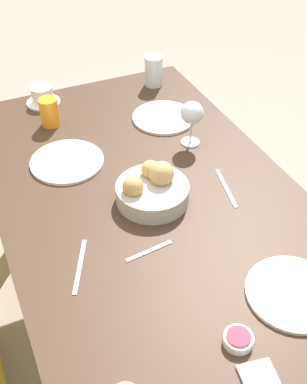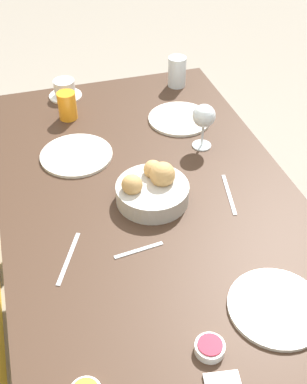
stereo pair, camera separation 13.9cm
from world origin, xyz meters
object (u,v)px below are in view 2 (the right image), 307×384
Objects in this scene: plate_far_center at (76,155)px; spoon_coffee at (139,250)px; juice_glass at (67,106)px; jam_bowl_berry at (210,348)px; water_tumbler at (177,72)px; knife_silver at (229,194)px; fork_silver at (69,258)px; plate_near_right at (180,119)px; wine_glass at (204,117)px; coffee_cup at (65,89)px; bread_basket at (153,189)px; plate_near_left at (276,307)px.

spoon_coffee is (-0.46, -0.09, -0.00)m from plate_far_center.
juice_glass is 1.04m from jam_bowl_berry.
plate_far_center reaches higher than spoon_coffee.
water_tumbler is at bearing -24.99° from spoon_coffee.
juice_glass is at bearing 34.63° from knife_silver.
knife_silver is at bearing -77.04° from fork_silver.
plate_near_right is 1.27× the size of knife_silver.
fork_silver is at bearing 144.74° from water_tumbler.
wine_glass is at bearing 172.58° from water_tumbler.
knife_silver is at bearing -28.03° from jam_bowl_berry.
coffee_cup is at bearing 52.03° from plate_near_right.
plate_near_right is at bearing -41.89° from fork_silver.
coffee_cup is 0.85m from fork_silver.
coffee_cup is (0.47, 0.39, -0.08)m from wine_glass.
jam_bowl_berry reaches higher than plate_near_right.
bread_basket is at bearing -27.13° from spoon_coffee.
coffee_cup is (0.68, 0.15, -0.01)m from bread_basket.
bread_basket reaches higher than coffee_cup.
plate_far_center reaches higher than knife_silver.
plate_near_left is 0.68m from wine_glass.
plate_near_right is at bearing -74.04° from plate_far_center.
jam_bowl_berry is at bearing -168.84° from plate_far_center.
plate_near_left is at bearing 173.48° from water_tumbler.
water_tumbler is 0.88× the size of spoon_coffee.
plate_near_right is at bearing -15.07° from jam_bowl_berry.
jam_bowl_berry reaches higher than fork_silver.
bread_basket is 0.69m from coffee_cup.
coffee_cup is (0.16, -0.01, -0.02)m from juice_glass.
knife_silver is at bearing -101.63° from bread_basket.
juice_glass is at bearing 7.84° from jam_bowl_berry.
coffee_cup is at bearing -4.50° from juice_glass.
plate_far_center is at bearing 127.77° from water_tumbler.
plate_far_center is 3.57× the size of jam_bowl_berry.
plate_far_center is 0.40m from coffee_cup.
plate_far_center is at bearing 105.96° from plate_near_right.
bread_basket is 1.56× the size of spoon_coffee.
wine_glass is (0.67, -0.07, 0.11)m from plate_near_left.
knife_silver is 1.32× the size of spoon_coffee.
wine_glass is 0.93× the size of fork_silver.
bread_basket is 1.68× the size of coffee_cup.
water_tumbler reaches higher than plate_near_right.
jam_bowl_berry is at bearing -144.54° from fork_silver.
plate_far_center is 0.60m from water_tumbler.
plate_near_left is 1.10m from water_tumbler.
plate_near_left reaches higher than knife_silver.
wine_glass is (-0.31, -0.40, 0.06)m from juice_glass.
plate_near_left is 1.03m from juice_glass.
knife_silver is (-0.05, -0.22, -0.04)m from bread_basket.
fork_silver is (0.29, 0.44, -0.00)m from plate_near_left.
water_tumbler is at bearing -24.35° from bread_basket.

